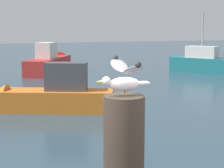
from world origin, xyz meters
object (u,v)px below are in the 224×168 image
seagull (124,78)px  boat_orange (45,96)px  boat_teal (218,64)px  mooring_post (124,161)px  boat_red (51,62)px

seagull → boat_orange: size_ratio=0.13×
boat_orange → boat_teal: boat_teal is taller
seagull → boat_teal: (12.75, 16.64, -1.88)m
mooring_post → boat_orange: (1.30, 10.19, -1.35)m
boat_teal → boat_orange: bearing=-150.6°
seagull → boat_red: seagull is taller
boat_orange → seagull: bearing=-97.3°
boat_red → boat_teal: boat_teal is taller
mooring_post → boat_orange: size_ratio=0.21×
boat_orange → boat_red: boat_red is taller
seagull → mooring_post: bearing=-5.5°
boat_orange → boat_red: size_ratio=0.79×
boat_orange → boat_teal: 13.14m
mooring_post → boat_teal: size_ratio=0.18×
boat_orange → boat_red: bearing=77.3°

